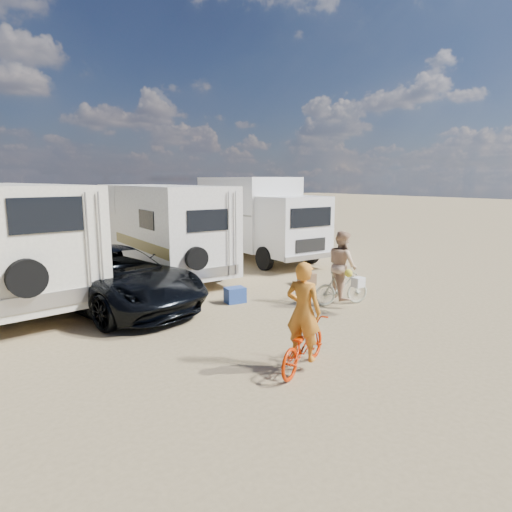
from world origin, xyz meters
TOP-DOWN VIEW (x-y plane):
  - ground at (0.00, 0.00)m, footprint 140.00×140.00m
  - rv_main at (-0.46, 6.73)m, footprint 2.74×7.01m
  - rv_left at (-5.25, 6.74)m, footprint 3.12×8.76m
  - box_truck at (3.92, 6.82)m, footprint 2.78×6.33m
  - dark_suv at (-3.28, 3.76)m, footprint 3.63×5.95m
  - bike_man at (-2.01, -1.96)m, footprint 1.74×1.18m
  - bike_woman at (1.53, 0.31)m, footprint 1.56×0.94m
  - rider_man at (-2.01, -1.96)m, footprint 0.62×0.74m
  - rider_woman at (1.53, 0.31)m, footprint 0.94×1.05m
  - bike_parked at (4.58, 5.77)m, footprint 1.50×1.47m
  - cooler at (-0.56, 2.18)m, footprint 0.57×0.46m
  - crate at (2.40, 2.50)m, footprint 0.57×0.57m

SIDE VIEW (x-z plane):
  - ground at x=0.00m, z-range 0.00..0.00m
  - crate at x=2.40m, z-range 0.00..0.37m
  - cooler at x=-0.56m, z-range 0.00..0.41m
  - bike_parked at x=4.58m, z-range 0.00..0.82m
  - bike_man at x=-2.01m, z-range 0.00..0.87m
  - bike_woman at x=1.53m, z-range 0.00..0.91m
  - dark_suv at x=-3.28m, z-range 0.00..1.54m
  - rider_man at x=-2.01m, z-range 0.00..1.72m
  - rider_woman at x=1.53m, z-range 0.00..1.78m
  - rv_main at x=-0.46m, z-range 0.00..3.05m
  - rv_left at x=-5.25m, z-range 0.00..3.12m
  - box_truck at x=3.92m, z-range 0.00..3.33m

